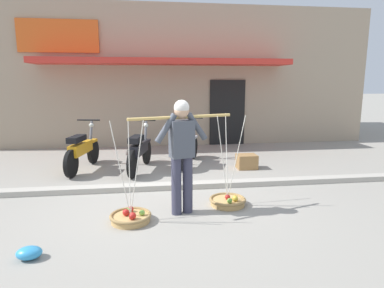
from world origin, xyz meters
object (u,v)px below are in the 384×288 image
fruit_basket_left_side (228,201)px  fruit_basket_right_side (131,216)px  motorcycle_nearest_shop (82,150)px  plastic_litter_bag (29,253)px  motorcycle_third_in_row (187,146)px  motorcycle_second_in_row (140,151)px  fruit_vendor (182,149)px  wooden_crate (247,162)px

fruit_basket_left_side → fruit_basket_right_side: 1.58m
fruit_basket_right_side → motorcycle_nearest_shop: 3.22m
fruit_basket_left_side → plastic_litter_bag: size_ratio=5.18×
motorcycle_nearest_shop → motorcycle_third_in_row: (2.38, 0.20, 0.00)m
motorcycle_second_in_row → fruit_basket_right_side: bearing=-91.7°
fruit_basket_right_side → fruit_vendor: bearing=16.6°
fruit_vendor → fruit_basket_left_side: bearing=16.1°
fruit_basket_right_side → motorcycle_nearest_shop: size_ratio=0.81×
fruit_basket_right_side → motorcycle_second_in_row: 2.80m
motorcycle_second_in_row → wooden_crate: motorcycle_second_in_row is taller
fruit_vendor → fruit_basket_left_side: fruit_vendor is taller
plastic_litter_bag → fruit_vendor: bearing=30.5°
motorcycle_third_in_row → plastic_litter_bag: (-2.28, -4.03, -0.38)m
fruit_basket_left_side → motorcycle_second_in_row: (-1.43, 2.33, 0.38)m
fruit_basket_right_side → wooden_crate: (2.49, 2.62, 0.08)m
fruit_basket_right_side → wooden_crate: fruit_basket_right_side is taller
fruit_basket_left_side → motorcycle_third_in_row: bearing=96.5°
fruit_vendor → motorcycle_third_in_row: size_ratio=0.98×
motorcycle_nearest_shop → wooden_crate: (3.67, -0.36, -0.29)m
motorcycle_second_in_row → wooden_crate: size_ratio=4.06×
motorcycle_nearest_shop → motorcycle_second_in_row: 1.28m
plastic_litter_bag → motorcycle_second_in_row: bearing=72.2°
fruit_basket_right_side → plastic_litter_bag: bearing=-141.6°
fruit_basket_left_side → motorcycle_second_in_row: bearing=121.5°
motorcycle_nearest_shop → motorcycle_third_in_row: bearing=4.9°
fruit_basket_left_side → fruit_vendor: bearing=-163.9°
plastic_litter_bag → wooden_crate: bearing=44.2°
fruit_basket_right_side → plastic_litter_bag: size_ratio=5.18×
motorcycle_second_in_row → wooden_crate: bearing=-3.7°
motorcycle_second_in_row → fruit_vendor: bearing=-75.2°
motorcycle_second_in_row → motorcycle_third_in_row: (1.12, 0.41, 0.00)m
fruit_vendor → wooden_crate: 3.06m
fruit_vendor → fruit_basket_right_side: size_ratio=1.17×
fruit_basket_left_side → motorcycle_third_in_row: fruit_basket_left_side is taller
fruit_vendor → motorcycle_third_in_row: (0.44, 2.95, -0.52)m
fruit_vendor → plastic_litter_bag: size_ratio=6.05×
fruit_basket_right_side → motorcycle_second_in_row: (0.08, 2.77, 0.37)m
fruit_basket_left_side → motorcycle_nearest_shop: 3.71m
fruit_vendor → fruit_basket_right_side: 1.19m
fruit_basket_left_side → motorcycle_second_in_row: fruit_basket_left_side is taller
fruit_basket_left_side → plastic_litter_bag: (-2.59, -1.30, -0.01)m
wooden_crate → fruit_basket_left_side: bearing=-114.2°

